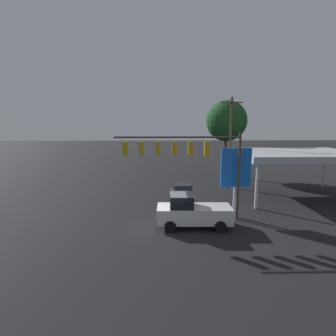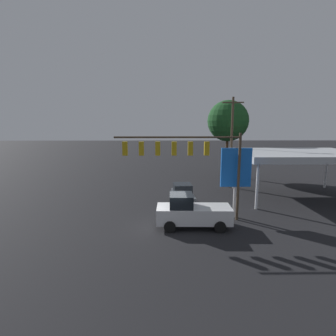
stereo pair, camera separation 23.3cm
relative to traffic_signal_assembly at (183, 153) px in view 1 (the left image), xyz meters
The scene contains 8 objects.
ground_plane 5.43m from the traffic_signal_assembly, 51.80° to the left, with size 200.00×200.00×0.00m, color black.
traffic_signal_assembly is the anchor object (origin of this frame).
utility_pole 12.09m from the traffic_signal_assembly, 120.76° to the right, with size 2.40×0.26×10.18m.
gas_station_canopy 13.39m from the traffic_signal_assembly, 151.82° to the right, with size 11.73×8.76×4.56m.
price_sign 4.34m from the traffic_signal_assembly, behind, with size 2.31×0.27×5.44m.
hatchback_crossing 5.42m from the traffic_signal_assembly, 94.00° to the right, with size 2.17×3.91×1.97m.
pickup_parked 4.27m from the traffic_signal_assembly, 110.71° to the left, with size 5.25×2.36×2.40m.
street_tree 18.68m from the traffic_signal_assembly, 113.17° to the right, with size 5.56×5.56×10.45m.
Camera 1 is at (0.50, 17.62, 7.22)m, focal length 28.00 mm.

